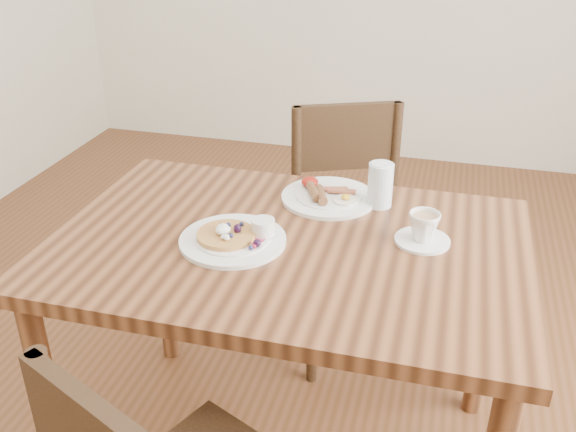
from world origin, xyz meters
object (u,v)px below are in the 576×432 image
object	(u,v)px
water_glass	(380,185)
teacup_saucer	(423,230)
dining_table	(288,273)
breakfast_plate	(327,196)
pancake_plate	(235,237)
chair_far	(352,221)

from	to	relation	value
water_glass	teacup_saucer	bearing A→B (deg)	-52.98
teacup_saucer	dining_table	bearing A→B (deg)	-166.09
breakfast_plate	water_glass	bearing A→B (deg)	0.35
dining_table	pancake_plate	xyz separation A→B (m)	(-0.13, -0.04, 0.11)
chair_far	teacup_saucer	distance (m)	0.67
dining_table	water_glass	size ratio (longest dim) A/B	9.59
pancake_plate	breakfast_plate	size ratio (longest dim) A/B	1.00
pancake_plate	water_glass	xyz separation A→B (m)	(0.32, 0.30, 0.05)
pancake_plate	breakfast_plate	xyz separation A→B (m)	(0.17, 0.30, -0.00)
chair_far	water_glass	distance (m)	0.50
pancake_plate	teacup_saucer	size ratio (longest dim) A/B	1.93
dining_table	water_glass	xyz separation A→B (m)	(0.19, 0.26, 0.16)
dining_table	water_glass	distance (m)	0.36
breakfast_plate	teacup_saucer	bearing A→B (deg)	-32.05
pancake_plate	dining_table	bearing A→B (deg)	18.54
pancake_plate	breakfast_plate	world-z (taller)	pancake_plate
chair_far	breakfast_plate	distance (m)	0.45
dining_table	breakfast_plate	size ratio (longest dim) A/B	4.44
dining_table	pancake_plate	size ratio (longest dim) A/B	4.44
water_glass	pancake_plate	bearing A→B (deg)	-136.80
dining_table	teacup_saucer	distance (m)	0.37
chair_far	pancake_plate	xyz separation A→B (m)	(-0.19, -0.67, 0.27)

